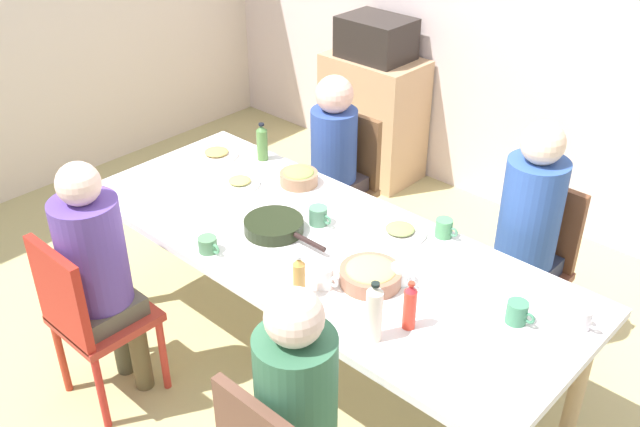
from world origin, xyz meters
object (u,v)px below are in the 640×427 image
Objects in this scene: cup_1 at (444,228)px; bottle_1 at (410,306)px; plate_0 at (400,231)px; cup_2 at (208,245)px; person_1 at (299,409)px; bottle_0 at (374,313)px; dining_table at (320,254)px; bowl_1 at (371,274)px; plate_1 at (216,154)px; cup_4 at (517,313)px; bottle_3 at (262,143)px; chair_0 at (342,179)px; chair_2 at (529,259)px; cup_5 at (324,277)px; cup_6 at (401,274)px; plate_2 at (240,183)px; bottle_2 at (299,278)px; person_3 at (97,265)px; side_cabinet at (373,117)px; chair_3 at (87,314)px; microwave at (376,38)px; cup_0 at (581,318)px; cup_3 at (319,216)px; serving_pan at (275,226)px; person_0 at (332,155)px; person_2 at (528,225)px; bowl_0 at (299,177)px.

cup_1 is 0.68m from bottle_1.
cup_2 is (-0.54, -0.70, 0.02)m from plate_0.
bottle_0 is (-0.03, 0.43, 0.15)m from person_1.
dining_table is 9.47× the size of bowl_1.
plate_1 is at bearing 148.08° from person_1.
bottle_3 is at bearing 170.54° from cup_4.
chair_2 is (1.24, 0.00, 0.00)m from chair_0.
cup_5 is 0.32m from cup_6.
cup_5 reaches higher than plate_1.
bottle_2 is at bearing -27.79° from plate_2.
cup_6 is (0.23, -0.30, 0.03)m from plate_0.
bottle_3 is (-1.42, 1.17, 0.13)m from person_1.
bottle_2 is at bearing -58.70° from dining_table.
person_1 reaches higher than bottle_3.
cup_4 reaches higher than cup_2.
person_3 reaches higher than person_1.
side_cabinet is at bearing 124.44° from person_1.
cup_6 is (1.08, 0.87, 0.29)m from chair_3.
microwave reaches higher than bottle_3.
bottle_0 is 0.54× the size of microwave.
dining_table is at bearing -54.37° from chair_0.
cup_6 is (1.08, -0.87, 0.29)m from chair_0.
chair_3 is at bearing -82.09° from bottle_3.
cup_6 is at bearing -48.33° from side_cabinet.
cup_0 is 2.78m from microwave.
plate_2 is 1.75× the size of cup_2.
chair_0 is 0.78m from plate_1.
cup_3 is (0.56, -0.00, 0.03)m from plate_2.
cup_3 reaches higher than plate_2.
cup_5 is at bearing 16.13° from cup_2.
plate_0 is 0.51× the size of microwave.
bowl_1 is at bearing 24.73° from cup_2.
bottle_2 is (-0.43, -0.15, -0.00)m from bottle_1.
cup_0 is at bearing -13.35° from cup_1.
chair_3 is at bearing -123.32° from cup_2.
plate_2 is 0.46× the size of serving_pan.
person_0 is 0.95× the size of person_3.
person_3 reaches higher than cup_0.
bowl_1 is at bearing -12.95° from dining_table.
bowl_1 is at bearing 110.32° from person_1.
cup_6 is (-0.16, -0.87, 0.29)m from chair_2.
plate_1 is (-1.63, -0.53, 0.01)m from person_2.
bottle_2 is (-0.38, -0.01, -0.03)m from bottle_0.
bowl_0 is 0.96m from bottle_2.
person_0 reaches higher than bottle_3.
microwave is at bearing 104.10° from bottle_3.
plate_2 is 0.81× the size of bottle_0.
cup_0 is at bearing -4.43° from bottle_3.
bottle_2 is at bearing -123.89° from cup_6.
person_3 is at bearing -149.92° from cup_0.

